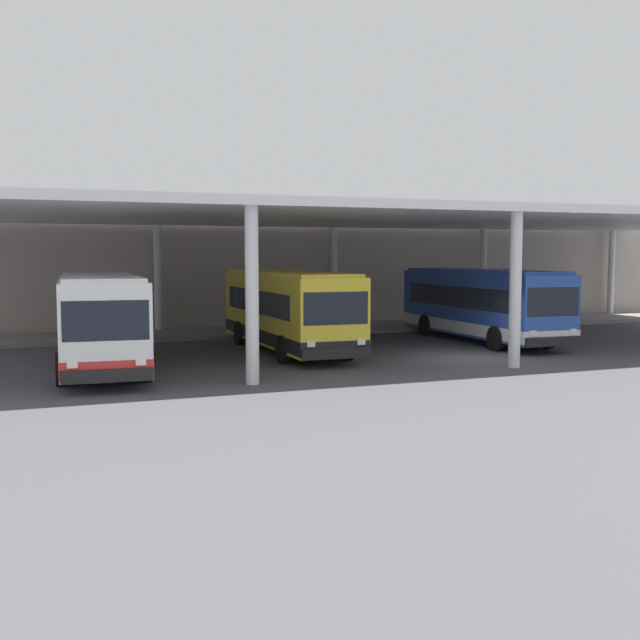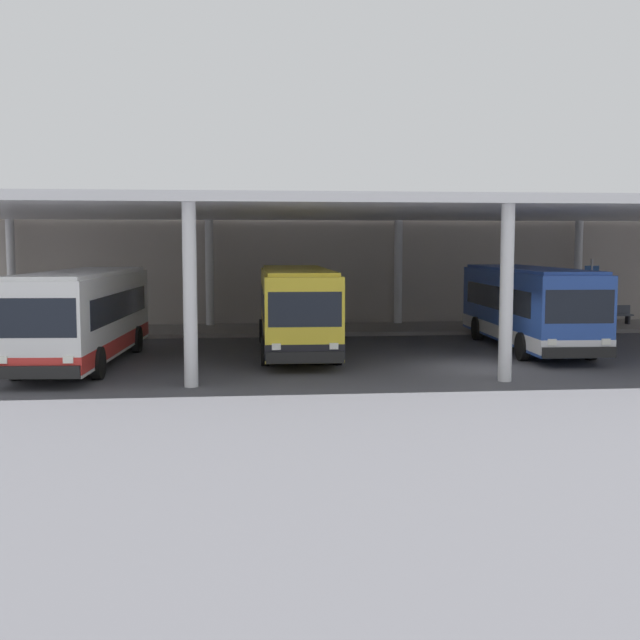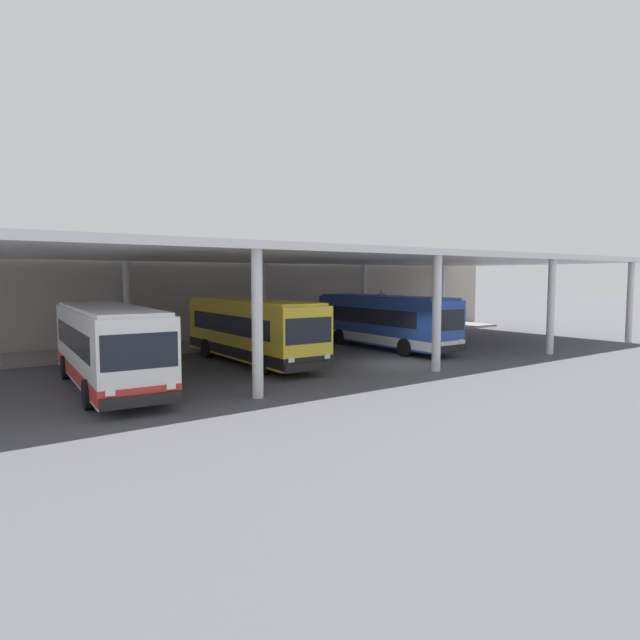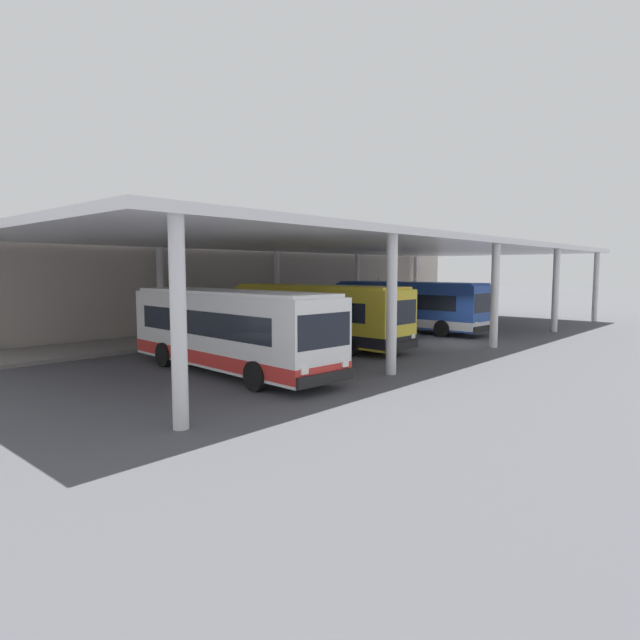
% 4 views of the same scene
% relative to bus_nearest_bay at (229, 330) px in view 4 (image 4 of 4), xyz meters
% --- Properties ---
extents(ground_plane, '(200.00, 200.00, 0.00)m').
position_rel_bus_nearest_bay_xyz_m(ground_plane, '(13.13, -2.33, -1.66)').
color(ground_plane, '#47474C').
extents(platform_kerb, '(42.00, 4.50, 0.18)m').
position_rel_bus_nearest_bay_xyz_m(platform_kerb, '(13.13, 9.42, -1.57)').
color(platform_kerb, gray).
rests_on(platform_kerb, ground).
extents(station_building_facade, '(48.00, 1.60, 6.43)m').
position_rel_bus_nearest_bay_xyz_m(station_building_facade, '(13.13, 12.67, 1.56)').
color(station_building_facade, '#ADA399').
rests_on(station_building_facade, ground).
extents(canopy_shelter, '(40.00, 17.00, 5.55)m').
position_rel_bus_nearest_bay_xyz_m(canopy_shelter, '(13.13, 3.17, 3.63)').
color(canopy_shelter, silver).
rests_on(canopy_shelter, ground).
extents(bus_nearest_bay, '(3.20, 10.67, 3.17)m').
position_rel_bus_nearest_bay_xyz_m(bus_nearest_bay, '(0.00, 0.00, 0.00)').
color(bus_nearest_bay, white).
rests_on(bus_nearest_bay, ground).
extents(bus_second_bay, '(2.87, 10.58, 3.17)m').
position_rel_bus_nearest_bay_xyz_m(bus_second_bay, '(7.40, 2.13, 0.00)').
color(bus_second_bay, yellow).
rests_on(bus_second_bay, ground).
extents(bus_middle_bay, '(3.00, 10.62, 3.17)m').
position_rel_bus_nearest_bay_xyz_m(bus_middle_bay, '(16.49, 2.36, 0.00)').
color(bus_middle_bay, '#284CA8').
rests_on(bus_middle_bay, ground).
extents(bench_waiting, '(1.80, 0.45, 0.92)m').
position_rel_bus_nearest_bay_xyz_m(bench_waiting, '(23.52, 9.49, -0.99)').
color(bench_waiting, '#4C515B').
rests_on(bench_waiting, platform_kerb).
extents(trash_bin, '(0.52, 0.52, 0.98)m').
position_rel_bus_nearest_bay_xyz_m(trash_bin, '(20.16, 9.14, -0.98)').
color(trash_bin, '#236638').
rests_on(trash_bin, platform_kerb).
extents(banner_sign, '(0.70, 0.12, 3.20)m').
position_rel_bus_nearest_bay_xyz_m(banner_sign, '(21.93, 8.61, 0.32)').
color(banner_sign, '#B2B2B7').
rests_on(banner_sign, platform_kerb).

